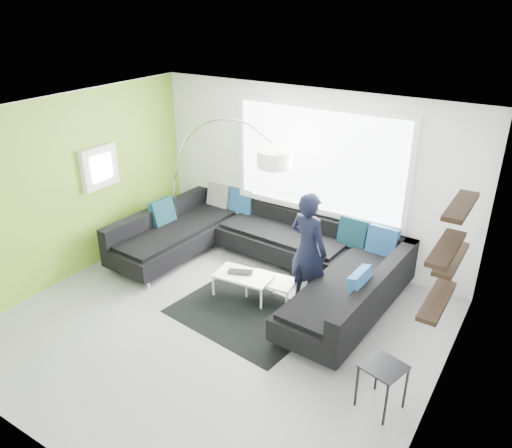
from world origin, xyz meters
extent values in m
plane|color=gray|center=(0.00, 0.00, 0.00)|extent=(5.50, 5.50, 0.00)
cube|color=white|center=(0.00, 2.50, 1.40)|extent=(5.50, 0.04, 2.80)
cube|color=white|center=(0.00, -2.50, 1.40)|extent=(5.50, 0.04, 2.80)
cube|color=white|center=(-2.75, 0.00, 1.40)|extent=(0.04, 5.00, 2.80)
cube|color=white|center=(2.75, 0.00, 1.40)|extent=(0.04, 5.00, 2.80)
cube|color=silver|center=(0.00, 0.00, 2.80)|extent=(5.50, 5.00, 0.04)
cube|color=#7FB72D|center=(-2.74, 0.00, 1.40)|extent=(0.01, 5.00, 2.80)
cube|color=white|center=(0.20, 2.46, 1.70)|extent=(2.96, 0.06, 1.68)
cube|color=white|center=(-2.68, 0.60, 1.60)|extent=(0.12, 0.66, 0.66)
cube|color=black|center=(2.64, 0.40, 1.70)|extent=(0.20, 1.24, 0.95)
cube|color=black|center=(-0.25, 1.30, 0.22)|extent=(4.30, 2.81, 0.44)
cube|color=black|center=(-0.25, 1.30, 0.60)|extent=(4.30, 2.81, 0.33)
cube|color=navy|center=(-0.25, 1.30, 0.67)|extent=(3.73, 0.43, 0.46)
cube|color=black|center=(0.14, 0.42, 0.01)|extent=(2.09, 1.63, 0.01)
cube|color=white|center=(0.04, 0.91, 0.17)|extent=(1.12, 0.72, 0.35)
cube|color=black|center=(2.31, -0.21, 0.28)|extent=(0.50, 0.50, 0.56)
imported|color=black|center=(0.69, 1.20, 0.84)|extent=(0.80, 0.68, 1.68)
imported|color=black|center=(-0.19, 0.80, 0.36)|extent=(0.54, 0.50, 0.03)
camera|label=1|loc=(3.36, -4.37, 4.10)|focal=35.00mm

